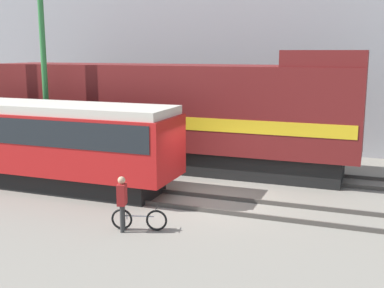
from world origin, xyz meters
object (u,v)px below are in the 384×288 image
freight_locomotive (170,114)px  person (122,199)px  utility_pole_center (44,68)px  bicycle (139,220)px  streetcar (32,138)px

freight_locomotive → person: size_ratio=10.08×
freight_locomotive → person: (1.77, -7.56, -1.38)m
person → utility_pole_center: utility_pole_center is taller
bicycle → person: person is taller
freight_locomotive → utility_pole_center: bearing=-154.3°
person → utility_pole_center: (-6.44, 5.32, 3.35)m
streetcar → person: bearing=-29.5°
bicycle → utility_pole_center: 9.39m
freight_locomotive → person: 7.89m
bicycle → person: 0.80m
streetcar → person: streetcar is taller
streetcar → freight_locomotive: bearing=50.8°
streetcar → bicycle: 6.63m
freight_locomotive → utility_pole_center: (-4.67, -2.24, 1.97)m
streetcar → utility_pole_center: bearing=114.2°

